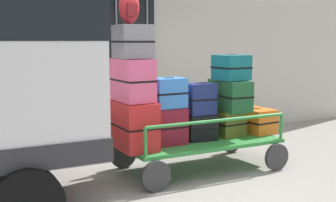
{
  "coord_description": "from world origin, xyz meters",
  "views": [
    {
      "loc": [
        -2.99,
        -4.88,
        1.88
      ],
      "look_at": [
        -0.31,
        0.34,
        1.04
      ],
      "focal_mm": 45.89,
      "sensor_mm": 36.0,
      "label": 1
    }
  ],
  "objects_px": {
    "suitcase_right_bottom": "(256,120)",
    "backpack": "(129,7)",
    "suitcase_left_bottom": "(134,125)",
    "suitcase_midleft_middle": "(168,93)",
    "suitcase_left_top": "(133,42)",
    "suitcase_center_bottom": "(201,127)",
    "suitcase_midright_top": "(231,67)",
    "suitcase_midleft_bottom": "(167,126)",
    "suitcase_midright_bottom": "(228,123)",
    "suitcase_midright_middle": "(230,95)",
    "suitcase_left_middle": "(133,80)",
    "luggage_cart": "(199,145)",
    "suitcase_center_middle": "(200,99)"
  },
  "relations": [
    {
      "from": "suitcase_midleft_bottom",
      "to": "suitcase_center_bottom",
      "type": "relative_size",
      "value": 1.1
    },
    {
      "from": "suitcase_left_middle",
      "to": "backpack",
      "type": "relative_size",
      "value": 1.47
    },
    {
      "from": "suitcase_midleft_bottom",
      "to": "suitcase_center_bottom",
      "type": "height_order",
      "value": "suitcase_midleft_bottom"
    },
    {
      "from": "suitcase_midleft_bottom",
      "to": "suitcase_left_middle",
      "type": "bearing_deg",
      "value": -176.88
    },
    {
      "from": "suitcase_midleft_bottom",
      "to": "suitcase_midleft_middle",
      "type": "bearing_deg",
      "value": -90.0
    },
    {
      "from": "suitcase_left_middle",
      "to": "suitcase_left_bottom",
      "type": "bearing_deg",
      "value": -90.0
    },
    {
      "from": "suitcase_midright_middle",
      "to": "suitcase_center_middle",
      "type": "bearing_deg",
      "value": -179.43
    },
    {
      "from": "backpack",
      "to": "suitcase_midright_top",
      "type": "bearing_deg",
      "value": 0.64
    },
    {
      "from": "suitcase_left_middle",
      "to": "suitcase_midleft_bottom",
      "type": "distance_m",
      "value": 0.84
    },
    {
      "from": "suitcase_left_bottom",
      "to": "suitcase_midright_top",
      "type": "relative_size",
      "value": 1.59
    },
    {
      "from": "suitcase_left_top",
      "to": "suitcase_center_middle",
      "type": "xyz_separation_m",
      "value": [
        1.05,
        0.03,
        -0.82
      ]
    },
    {
      "from": "suitcase_left_bottom",
      "to": "suitcase_center_middle",
      "type": "bearing_deg",
      "value": 1.75
    },
    {
      "from": "suitcase_left_middle",
      "to": "suitcase_midright_top",
      "type": "distance_m",
      "value": 1.58
    },
    {
      "from": "suitcase_left_middle",
      "to": "suitcase_center_bottom",
      "type": "height_order",
      "value": "suitcase_left_middle"
    },
    {
      "from": "suitcase_right_bottom",
      "to": "backpack",
      "type": "distance_m",
      "value": 2.71
    },
    {
      "from": "suitcase_midright_middle",
      "to": "suitcase_midleft_middle",
      "type": "bearing_deg",
      "value": -178.21
    },
    {
      "from": "suitcase_left_top",
      "to": "suitcase_center_bottom",
      "type": "xyz_separation_m",
      "value": [
        1.05,
        0.0,
        -1.23
      ]
    },
    {
      "from": "luggage_cart",
      "to": "suitcase_midleft_middle",
      "type": "relative_size",
      "value": 5.01
    },
    {
      "from": "suitcase_midright_bottom",
      "to": "suitcase_midright_top",
      "type": "relative_size",
      "value": 0.98
    },
    {
      "from": "suitcase_right_bottom",
      "to": "backpack",
      "type": "bearing_deg",
      "value": -178.2
    },
    {
      "from": "suitcase_center_middle",
      "to": "suitcase_right_bottom",
      "type": "height_order",
      "value": "suitcase_center_middle"
    },
    {
      "from": "suitcase_left_bottom",
      "to": "backpack",
      "type": "relative_size",
      "value": 1.72
    },
    {
      "from": "suitcase_center_middle",
      "to": "suitcase_midleft_bottom",
      "type": "bearing_deg",
      "value": 179.88
    },
    {
      "from": "luggage_cart",
      "to": "suitcase_left_middle",
      "type": "relative_size",
      "value": 3.6
    },
    {
      "from": "suitcase_midleft_middle",
      "to": "suitcase_midright_top",
      "type": "bearing_deg",
      "value": 0.35
    },
    {
      "from": "suitcase_midleft_bottom",
      "to": "suitcase_midright_top",
      "type": "height_order",
      "value": "suitcase_midright_top"
    },
    {
      "from": "luggage_cart",
      "to": "suitcase_midleft_bottom",
      "type": "height_order",
      "value": "suitcase_midleft_bottom"
    },
    {
      "from": "luggage_cart",
      "to": "suitcase_midleft_middle",
      "type": "xyz_separation_m",
      "value": [
        -0.52,
        -0.03,
        0.8
      ]
    },
    {
      "from": "suitcase_left_bottom",
      "to": "suitcase_center_middle",
      "type": "xyz_separation_m",
      "value": [
        1.05,
        0.03,
        0.28
      ]
    },
    {
      "from": "suitcase_left_middle",
      "to": "suitcase_midleft_middle",
      "type": "bearing_deg",
      "value": -0.0
    },
    {
      "from": "suitcase_midleft_bottom",
      "to": "suitcase_midright_top",
      "type": "distance_m",
      "value": 1.31
    },
    {
      "from": "suitcase_center_middle",
      "to": "suitcase_right_bottom",
      "type": "xyz_separation_m",
      "value": [
        1.05,
        0.03,
        -0.41
      ]
    },
    {
      "from": "suitcase_midleft_middle",
      "to": "suitcase_center_middle",
      "type": "distance_m",
      "value": 0.54
    },
    {
      "from": "luggage_cart",
      "to": "suitcase_midright_middle",
      "type": "xyz_separation_m",
      "value": [
        0.52,
        0.0,
        0.7
      ]
    },
    {
      "from": "suitcase_midright_bottom",
      "to": "suitcase_left_bottom",
      "type": "bearing_deg",
      "value": -177.83
    },
    {
      "from": "suitcase_left_top",
      "to": "suitcase_midright_bottom",
      "type": "height_order",
      "value": "suitcase_left_top"
    },
    {
      "from": "suitcase_left_bottom",
      "to": "suitcase_center_bottom",
      "type": "distance_m",
      "value": 1.06
    },
    {
      "from": "suitcase_left_middle",
      "to": "backpack",
      "type": "bearing_deg",
      "value": -164.73
    },
    {
      "from": "suitcase_midright_bottom",
      "to": "suitcase_midright_middle",
      "type": "relative_size",
      "value": 0.63
    },
    {
      "from": "backpack",
      "to": "suitcase_left_bottom",
      "type": "bearing_deg",
      "value": 9.46
    },
    {
      "from": "suitcase_midleft_bottom",
      "to": "suitcase_midright_bottom",
      "type": "distance_m",
      "value": 1.05
    },
    {
      "from": "suitcase_left_bottom",
      "to": "suitcase_midleft_bottom",
      "type": "height_order",
      "value": "suitcase_left_bottom"
    },
    {
      "from": "suitcase_left_top",
      "to": "suitcase_midright_top",
      "type": "height_order",
      "value": "suitcase_left_top"
    },
    {
      "from": "suitcase_midleft_bottom",
      "to": "backpack",
      "type": "bearing_deg",
      "value": -175.93
    },
    {
      "from": "suitcase_midleft_middle",
      "to": "backpack",
      "type": "xyz_separation_m",
      "value": [
        -0.57,
        -0.01,
        1.14
      ]
    },
    {
      "from": "suitcase_left_top",
      "to": "suitcase_midleft_bottom",
      "type": "height_order",
      "value": "suitcase_left_top"
    },
    {
      "from": "suitcase_left_bottom",
      "to": "suitcase_center_bottom",
      "type": "height_order",
      "value": "suitcase_left_bottom"
    },
    {
      "from": "suitcase_midright_top",
      "to": "suitcase_right_bottom",
      "type": "height_order",
      "value": "suitcase_midright_top"
    },
    {
      "from": "suitcase_midleft_middle",
      "to": "backpack",
      "type": "bearing_deg",
      "value": -178.81
    },
    {
      "from": "suitcase_left_bottom",
      "to": "suitcase_midleft_middle",
      "type": "distance_m",
      "value": 0.66
    }
  ]
}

